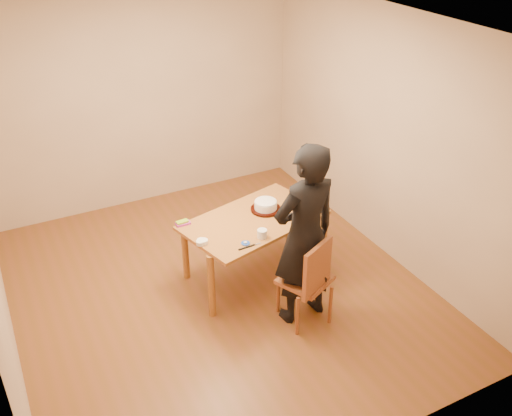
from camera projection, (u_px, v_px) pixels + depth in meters
name	position (u px, v px, depth m)	size (l,w,h in m)	color
room_shell	(200.00, 161.00, 5.57)	(4.00, 4.50, 2.70)	brown
dining_table	(254.00, 220.00, 5.79)	(1.41, 0.84, 0.04)	brown
dining_chair	(305.00, 280.00, 5.40)	(0.43, 0.43, 0.04)	brown
cake_plate	(266.00, 209.00, 5.93)	(0.31, 0.31, 0.02)	red
cake	(266.00, 205.00, 5.90)	(0.24, 0.24, 0.07)	white
frosting_dome	(266.00, 201.00, 5.88)	(0.23, 0.23, 0.03)	white
frosting_tub	(262.00, 234.00, 5.46)	(0.09, 0.09, 0.08)	white
frosting_lid	(245.00, 243.00, 5.39)	(0.09, 0.09, 0.01)	#1B43B4
frosting_dollop	(245.00, 242.00, 5.38)	(0.04, 0.04, 0.02)	white
ramekin_green	(203.00, 242.00, 5.38)	(0.09, 0.09, 0.04)	white
ramekin_yellow	(201.00, 241.00, 5.39)	(0.08, 0.08, 0.04)	white
ramekin_multi	(200.00, 243.00, 5.37)	(0.08, 0.08, 0.04)	white
candy_box_pink	(183.00, 224.00, 5.68)	(0.14, 0.07, 0.02)	#D131AA
candy_box_green	(182.00, 222.00, 5.67)	(0.12, 0.06, 0.02)	#42A41E
spatula	(247.00, 247.00, 5.33)	(0.17, 0.02, 0.01)	black
person	(305.00, 236.00, 5.20)	(0.67, 0.44, 1.83)	black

